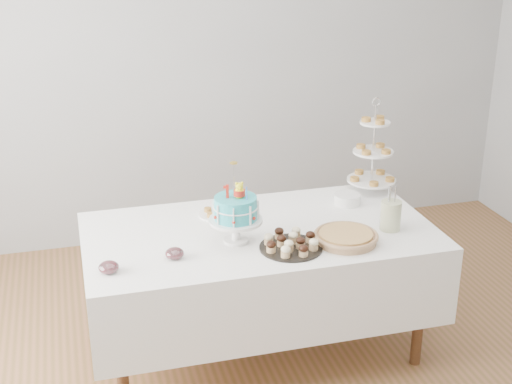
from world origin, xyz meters
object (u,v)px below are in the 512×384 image
object	(u,v)px
pie	(346,237)
plate_stack	(347,199)
utensil_pitcher	(391,214)
birthday_cake	(236,221)
jam_bowl_b	(175,254)
pastry_plate	(218,213)
jam_bowl_a	(109,267)
table	(259,267)
tiered_stand	(373,152)
cupcake_tray	(291,242)

from	to	relation	value
pie	plate_stack	distance (m)	0.53
pie	utensil_pitcher	xyz separation A→B (m)	(0.30, 0.09, 0.06)
birthday_cake	jam_bowl_b	distance (m)	0.37
pastry_plate	jam_bowl_a	bearing A→B (deg)	-140.75
table	plate_stack	distance (m)	0.70
pastry_plate	jam_bowl_a	xyz separation A→B (m)	(-0.67, -0.54, 0.01)
pastry_plate	jam_bowl_b	bearing A→B (deg)	-124.83
pastry_plate	jam_bowl_b	xyz separation A→B (m)	(-0.33, -0.48, 0.01)
birthday_cake	pie	world-z (taller)	birthday_cake
pie	utensil_pitcher	size ratio (longest dim) A/B	1.36
tiered_stand	pastry_plate	world-z (taller)	tiered_stand
birthday_cake	jam_bowl_a	xyz separation A→B (m)	(-0.68, -0.17, -0.09)
jam_bowl_a	pie	bearing A→B (deg)	0.60
table	birthday_cake	size ratio (longest dim) A/B	4.40
table	jam_bowl_a	world-z (taller)	jam_bowl_a
birthday_cake	pie	size ratio (longest dim) A/B	1.27
pastry_plate	utensil_pitcher	size ratio (longest dim) A/B	0.91
cupcake_tray	pie	size ratio (longest dim) A/B	0.96
utensil_pitcher	plate_stack	bearing A→B (deg)	88.56
cupcake_tray	birthday_cake	bearing A→B (deg)	148.54
plate_stack	pastry_plate	xyz separation A→B (m)	(-0.78, 0.04, -0.02)
table	jam_bowl_b	bearing A→B (deg)	-156.93
jam_bowl_b	table	bearing A→B (deg)	23.07
birthday_cake	plate_stack	world-z (taller)	birthday_cake
table	utensil_pitcher	distance (m)	0.79
birthday_cake	utensil_pitcher	xyz separation A→B (m)	(0.86, -0.07, -0.03)
birthday_cake	jam_bowl_b	bearing A→B (deg)	-144.09
plate_stack	jam_bowl_a	xyz separation A→B (m)	(-1.44, -0.50, -0.00)
pie	plate_stack	size ratio (longest dim) A/B	2.17
birthday_cake	pastry_plate	distance (m)	0.39
jam_bowl_a	utensil_pitcher	bearing A→B (deg)	3.79
pastry_plate	jam_bowl_a	distance (m)	0.86
jam_bowl_a	plate_stack	bearing A→B (deg)	19.22
table	tiered_stand	distance (m)	1.04
table	jam_bowl_b	size ratio (longest dim) A/B	19.99
cupcake_tray	tiered_stand	xyz separation A→B (m)	(0.75, 0.67, 0.21)
plate_stack	jam_bowl_b	world-z (taller)	plate_stack
birthday_cake	utensil_pitcher	size ratio (longest dim) A/B	1.73
tiered_stand	plate_stack	size ratio (longest dim) A/B	3.75
pastry_plate	jam_bowl_a	world-z (taller)	jam_bowl_a
pastry_plate	table	bearing A→B (deg)	-56.59
pie	pastry_plate	xyz separation A→B (m)	(-0.57, 0.53, -0.02)
cupcake_tray	jam_bowl_a	distance (m)	0.93
birthday_cake	plate_stack	distance (m)	0.84
table	cupcake_tray	bearing A→B (deg)	-70.41
cupcake_tray	pie	distance (m)	0.30
plate_stack	pie	bearing A→B (deg)	-112.81
birthday_cake	jam_bowl_a	world-z (taller)	birthday_cake
tiered_stand	plate_stack	distance (m)	0.37
tiered_stand	utensil_pitcher	xyz separation A→B (m)	(-0.14, -0.58, -0.16)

